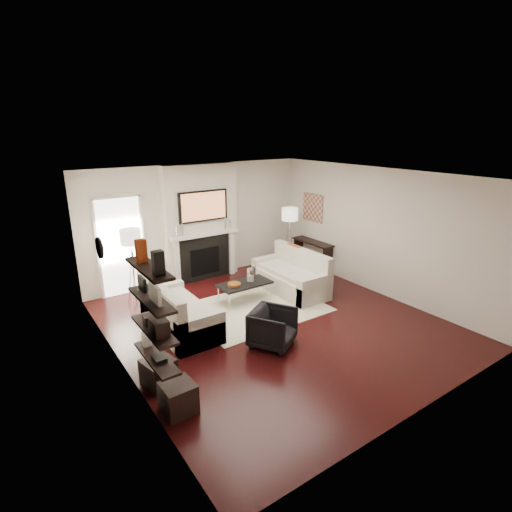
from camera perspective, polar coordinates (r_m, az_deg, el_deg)
room_envelope at (r=7.04m, az=2.76°, el=0.31°), size 6.00×6.00×6.00m
chimney_breast at (r=9.41m, az=-7.88°, el=4.67°), size 1.80×0.25×2.70m
fireplace_surround at (r=9.51m, az=-7.30°, el=-0.35°), size 1.30×0.02×1.04m
firebox at (r=9.53m, az=-7.27°, el=-0.76°), size 0.75×0.02×0.65m
mantel_pilaster_l at (r=9.19m, az=-11.21°, el=-1.01°), size 0.12×0.08×1.10m
mantel_pilaster_r at (r=9.81m, az=-3.50°, el=0.51°), size 0.12×0.08×1.10m
mantel_shelf at (r=9.30m, az=-7.31°, el=3.08°), size 1.70×0.18×0.07m
tv_body at (r=9.18m, az=-7.54°, el=7.10°), size 1.20×0.06×0.70m
tv_screen at (r=9.15m, az=-7.45°, el=7.07°), size 1.10×0.00×0.62m
candlestick_l_tall at (r=9.04m, az=-10.48°, el=3.70°), size 0.04×0.04×0.30m
candlestick_l_short at (r=8.99m, az=-11.23°, el=3.39°), size 0.04×0.04×0.24m
candlestick_r_tall at (r=9.52m, az=-4.43°, el=4.66°), size 0.04×0.04×0.30m
candlestick_r_short at (r=9.59m, az=-3.75°, el=4.59°), size 0.04×0.04×0.24m
hallway_panel at (r=8.94m, az=-18.74°, el=1.19°), size 0.90×0.02×2.10m
door_trim_l at (r=8.81m, az=-21.68°, el=0.64°), size 0.06×0.06×2.16m
door_trim_r at (r=9.05m, az=-15.80°, el=1.67°), size 0.06×0.06×2.16m
door_trim_top at (r=8.69m, az=-19.41°, el=8.00°), size 1.02×0.06×0.06m
rug at (r=8.10m, az=-0.10°, el=-7.44°), size 2.60×2.00×0.01m
loveseat_left_base at (r=7.34m, az=-10.77°, el=-8.83°), size 0.85×1.80×0.42m
loveseat_left_back at (r=7.10m, az=-13.40°, el=-7.16°), size 0.18×1.80×0.80m
loveseat_left_arm_n at (r=6.64m, az=-7.91°, el=-10.81°), size 0.85×0.18×0.60m
loveseat_left_arm_s at (r=7.99m, az=-13.19°, el=-6.01°), size 0.85×0.18×0.60m
loveseat_left_cushion at (r=7.25m, az=-10.53°, el=-6.90°), size 0.63×1.44×0.10m
pillow_left_orange at (r=7.28m, az=-14.39°, el=-4.84°), size 0.10×0.42×0.42m
pillow_left_charcoal at (r=6.76m, az=-12.58°, el=-6.59°), size 0.10×0.40×0.40m
loveseat_right_base at (r=8.87m, az=4.86°, el=-3.76°), size 0.85×1.80×0.42m
loveseat_right_back at (r=8.96m, az=6.57°, el=-1.43°), size 0.18×1.80×0.80m
loveseat_right_arm_n at (r=8.27m, az=8.42°, el=-4.86°), size 0.85×0.18×0.60m
loveseat_right_arm_s at (r=9.44m, az=1.77°, el=-1.77°), size 0.85×0.18×0.60m
loveseat_right_cushion at (r=8.75m, az=4.65°, el=-2.25°), size 0.63×1.44×0.10m
pillow_right_orange at (r=9.12m, az=5.39°, el=0.30°), size 0.10×0.42×0.42m
pillow_right_charcoal at (r=8.69m, az=7.91°, el=-0.75°), size 0.10×0.40×0.40m
coffee_table at (r=8.25m, az=-1.64°, el=-3.99°), size 1.10×0.55×0.04m
coffee_leg_nw at (r=7.92m, az=-3.82°, el=-6.64°), size 0.02×0.02×0.38m
coffee_leg_ne at (r=8.42m, az=2.06°, el=-5.06°), size 0.02×0.02×0.38m
coffee_leg_sw at (r=8.27m, az=-5.39°, el=-5.58°), size 0.02×0.02×0.38m
coffee_leg_se at (r=8.75m, az=0.35°, el=-4.14°), size 0.02×0.02×0.38m
hurricane_glass at (r=8.27m, az=-0.78°, el=-2.74°), size 0.16×0.16×0.28m
hurricane_candle at (r=8.29m, az=-0.77°, el=-3.16°), size 0.09×0.09×0.13m
copper_bowl at (r=8.11m, az=-3.13°, el=-4.06°), size 0.27×0.27×0.04m
armchair at (r=6.70m, az=2.41°, el=-9.95°), size 0.90×0.89×0.69m
lamp_left_post at (r=8.38m, az=-16.97°, el=-2.96°), size 0.02×0.02×1.20m
lamp_left_shade at (r=8.13m, az=-17.51°, el=2.65°), size 0.40×0.40×0.30m
lamp_left_leg_a at (r=8.41m, az=-16.26°, el=-2.82°), size 0.25×0.02×1.23m
lamp_left_leg_b at (r=8.46m, az=-17.52°, el=-2.84°), size 0.14×0.22×1.23m
lamp_left_leg_c at (r=8.28m, az=-17.12°, el=-3.23°), size 0.14×0.22×1.23m
lamp_right_post at (r=10.06m, az=4.74°, el=1.23°), size 0.02×0.02×1.20m
lamp_right_shade at (r=9.86m, az=4.86°, el=5.97°), size 0.40×0.40×0.30m
lamp_right_leg_a at (r=10.13m, az=5.22°, el=1.33°), size 0.25×0.02×1.23m
lamp_right_leg_b at (r=10.10m, az=4.16°, el=1.31°), size 0.14×0.22×1.23m
lamp_right_leg_c at (r=9.96m, az=4.84°, el=1.05°), size 0.14×0.22×1.23m
console_top at (r=10.14m, az=8.11°, el=2.00°), size 0.35×1.20×0.04m
console_leg_n at (r=9.87m, az=10.16°, el=-0.82°), size 0.30×0.04×0.71m
console_leg_s at (r=10.64m, az=6.04°, el=0.74°), size 0.30×0.04×0.71m
wall_art at (r=10.22m, az=8.12°, el=6.86°), size 0.03×0.70×0.70m
shelf_bottom at (r=5.34m, az=-14.03°, el=-13.93°), size 0.25×1.00×0.03m
shelf_lower at (r=5.15m, az=-14.37°, el=-10.13°), size 0.25×1.00×0.04m
shelf_upper at (r=4.98m, az=-14.72°, el=-6.06°), size 0.25×1.00×0.04m
shelf_top at (r=4.83m, az=-15.09°, el=-1.71°), size 0.25×1.00×0.04m
decor_magfile_a at (r=4.49m, az=-13.80°, el=-1.00°), size 0.12×0.10×0.28m
decor_magfile_b at (r=4.99m, az=-16.10°, el=0.70°), size 0.12×0.10×0.28m
decor_frame_a at (r=4.80m, az=-14.22°, el=-5.28°), size 0.04×0.30×0.22m
decor_frame_b at (r=5.20m, az=-15.94°, el=-3.84°), size 0.04×0.22×0.18m
decor_wine_rack at (r=4.93m, az=-13.66°, el=-9.85°), size 0.18×0.25×0.20m
decor_box_small at (r=5.22m, az=-14.95°, el=-8.80°), size 0.15×0.12×0.12m
decor_books at (r=5.24m, az=-13.67°, el=-14.04°), size 0.14×0.20×0.05m
decor_box_tall at (r=5.56m, az=-15.35°, el=-11.42°), size 0.10×0.10×0.18m
clock_rim at (r=6.62m, az=-21.47°, el=1.10°), size 0.04×0.34×0.34m
clock_face at (r=6.62m, az=-21.26°, el=1.13°), size 0.01×0.29×0.29m
ottoman_near at (r=5.98m, az=-13.74°, el=-15.84°), size 0.47×0.47×0.40m
ottoman_far at (r=5.46m, az=-11.04°, el=-19.25°), size 0.41×0.41×0.40m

